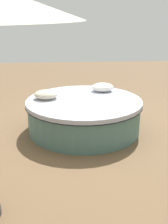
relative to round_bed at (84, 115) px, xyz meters
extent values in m
plane|color=brown|center=(0.00, 0.00, -0.32)|extent=(16.00, 16.00, 0.00)
cylinder|color=#4C726B|center=(0.00, 0.00, -0.05)|extent=(2.17, 2.17, 0.54)
cylinder|color=black|center=(0.00, 0.00, 0.22)|extent=(2.24, 2.24, 0.01)
cylinder|color=#B2B7C6|center=(0.00, 0.00, 0.26)|extent=(2.23, 2.23, 0.08)
ellipsoid|color=white|center=(-0.44, -0.59, 0.39)|extent=(0.47, 0.38, 0.18)
ellipsoid|color=beige|center=(0.73, -0.13, 0.39)|extent=(0.46, 0.39, 0.17)
camera|label=1|loc=(0.40, 5.20, 1.91)|focal=45.46mm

